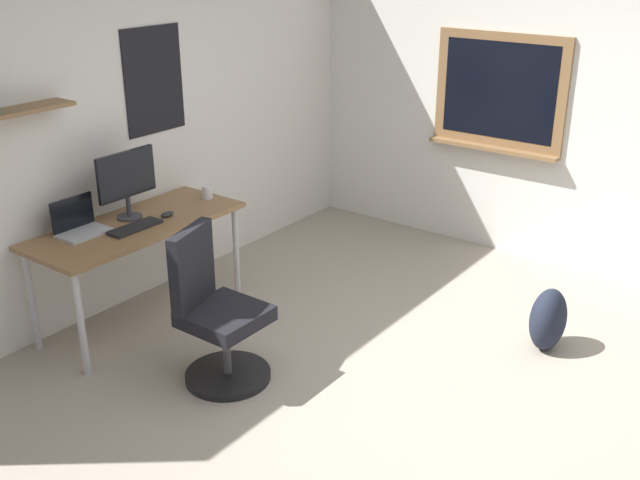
# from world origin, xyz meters

# --- Properties ---
(ground_plane) EXTENTS (5.20, 5.20, 0.00)m
(ground_plane) POSITION_xyz_m (0.00, 0.00, 0.00)
(ground_plane) COLOR #9E9384
(ground_plane) RESTS_ON ground
(wall_back) EXTENTS (5.00, 0.30, 2.60)m
(wall_back) POSITION_xyz_m (-0.01, 2.45, 1.30)
(wall_back) COLOR silver
(wall_back) RESTS_ON ground
(wall_right) EXTENTS (0.22, 5.00, 2.60)m
(wall_right) POSITION_xyz_m (2.45, 0.03, 1.30)
(wall_right) COLOR silver
(wall_right) RESTS_ON ground
(desk) EXTENTS (1.48, 0.62, 0.73)m
(desk) POSITION_xyz_m (-0.25, 2.06, 0.65)
(desk) COLOR olive
(desk) RESTS_ON ground
(office_chair) EXTENTS (0.52, 0.54, 0.95)m
(office_chair) POSITION_xyz_m (-0.47, 1.14, 0.41)
(office_chair) COLOR black
(office_chair) RESTS_ON ground
(laptop) EXTENTS (0.31, 0.21, 0.23)m
(laptop) POSITION_xyz_m (-0.59, 2.21, 0.78)
(laptop) COLOR #ADAFB5
(laptop) RESTS_ON desk
(monitor_primary) EXTENTS (0.46, 0.17, 0.46)m
(monitor_primary) POSITION_xyz_m (-0.22, 2.16, 1.00)
(monitor_primary) COLOR #38383D
(monitor_primary) RESTS_ON desk
(keyboard) EXTENTS (0.37, 0.13, 0.02)m
(keyboard) POSITION_xyz_m (-0.33, 1.98, 0.74)
(keyboard) COLOR black
(keyboard) RESTS_ON desk
(computer_mouse) EXTENTS (0.10, 0.06, 0.03)m
(computer_mouse) POSITION_xyz_m (-0.05, 1.98, 0.74)
(computer_mouse) COLOR #262628
(computer_mouse) RESTS_ON desk
(coffee_mug) EXTENTS (0.08, 0.08, 0.09)m
(coffee_mug) POSITION_xyz_m (0.39, 2.03, 0.77)
(coffee_mug) COLOR silver
(coffee_mug) RESTS_ON desk
(backpack) EXTENTS (0.32, 0.22, 0.42)m
(backpack) POSITION_xyz_m (1.05, -0.33, 0.21)
(backpack) COLOR #1E2333
(backpack) RESTS_ON ground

